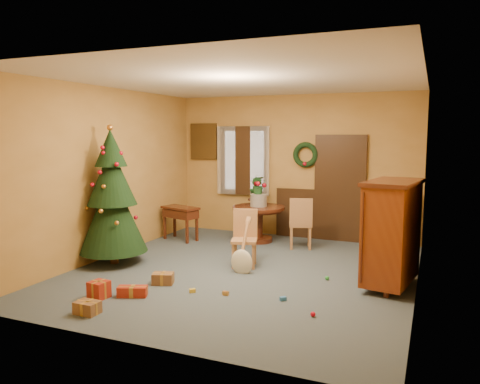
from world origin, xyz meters
The scene contains 21 objects.
room_envelope centered at (0.21, 2.70, 1.12)m, with size 5.50×5.50×5.50m.
dining_table centered at (-0.50, 2.00, 0.49)m, with size 1.03×1.03×0.70m.
urn centered at (-0.50, 2.00, 0.83)m, with size 0.33×0.33×0.24m, color slate.
centerpiece_plant centered at (-0.50, 2.00, 1.12)m, with size 0.32×0.28×0.36m, color #1E4C23.
chair_near centered at (-0.12, 0.34, 0.49)m, with size 0.49×0.49×0.91m.
chair_far centered at (0.42, 1.75, 0.51)m, with size 0.52×0.52×0.96m.
guitar centered at (0.00, -0.08, 0.41)m, with size 0.35×0.17×0.83m, color beige, non-canonical shape.
plant_stand centered at (-0.63, 2.19, 0.51)m, with size 0.32×0.32×0.82m.
stand_plant centered at (-0.63, 2.19, 1.05)m, with size 0.25×0.20×0.45m, color #19471E.
christmas_tree centered at (-2.15, -0.37, 1.07)m, with size 1.10×1.10×2.26m.
writing_desk centered at (-1.99, 1.54, 0.51)m, with size 0.84×0.58×0.67m.
sideboard centered at (2.15, 0.12, 0.80)m, with size 0.80×1.25×1.49m.
gift_a centered at (-1.06, -2.29, 0.07)m, with size 0.28×0.21×0.15m.
gift_b centered at (-1.28, -1.81, 0.11)m, with size 0.24×0.24×0.23m.
gift_c centered at (-0.83, -0.99, 0.08)m, with size 0.34×0.28×0.16m.
gift_d centered at (-0.92, -1.59, 0.07)m, with size 0.41×0.29×0.14m.
toy_a centered at (0.95, -0.98, 0.03)m, with size 0.08×0.05×0.05m, color #2967B2.
toy_b centered at (1.29, 0.07, 0.03)m, with size 0.06×0.06×0.06m, color green.
toy_c centered at (-0.27, -1.16, 0.03)m, with size 0.08×0.05×0.05m, color gold.
toy_d centered at (1.43, -1.36, 0.03)m, with size 0.06×0.06×0.06m, color red.
toy_e centered at (0.18, -1.08, 0.03)m, with size 0.08×0.05×0.05m, color orange.
Camera 1 is at (2.65, -6.50, 2.11)m, focal length 35.00 mm.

